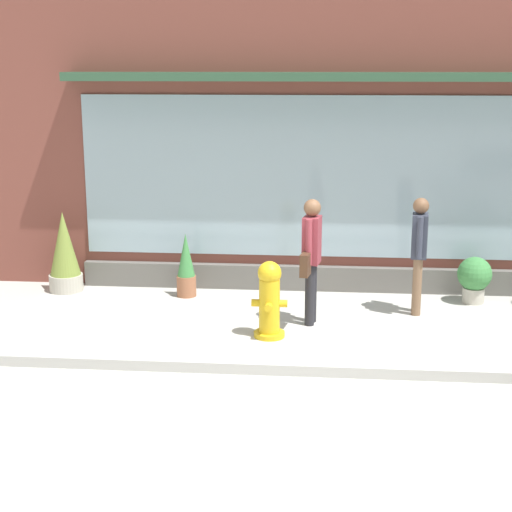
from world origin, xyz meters
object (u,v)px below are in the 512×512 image
at_px(pedestrian_with_handbag, 311,254).
at_px(potted_plant_window_left, 474,277).
at_px(potted_plant_window_right, 186,266).
at_px(potted_plant_window_center, 64,253).
at_px(fire_hydrant, 269,299).
at_px(pedestrian_passerby, 419,247).

bearing_deg(pedestrian_with_handbag, potted_plant_window_left, 126.46).
bearing_deg(potted_plant_window_right, potted_plant_window_left, 0.56).
bearing_deg(potted_plant_window_center, pedestrian_with_handbag, -18.27).
xyz_separation_m(pedestrian_with_handbag, potted_plant_window_left, (2.23, 1.11, -0.55)).
height_order(fire_hydrant, potted_plant_window_center, potted_plant_window_center).
bearing_deg(potted_plant_window_center, potted_plant_window_left, -0.64).
relative_size(fire_hydrant, potted_plant_window_left, 1.45).
bearing_deg(pedestrian_with_handbag, pedestrian_passerby, 122.22).
xyz_separation_m(fire_hydrant, potted_plant_window_center, (-3.09, 1.70, 0.09)).
xyz_separation_m(potted_plant_window_left, potted_plant_window_right, (-4.01, -0.04, 0.07)).
distance_m(fire_hydrant, pedestrian_passerby, 2.21).
height_order(pedestrian_passerby, potted_plant_window_right, pedestrian_passerby).
height_order(potted_plant_window_center, potted_plant_window_right, potted_plant_window_center).
distance_m(fire_hydrant, potted_plant_window_center, 3.53).
distance_m(pedestrian_with_handbag, potted_plant_window_right, 2.13).
height_order(potted_plant_window_left, potted_plant_window_center, potted_plant_window_center).
height_order(potted_plant_window_left, potted_plant_window_right, potted_plant_window_right).
bearing_deg(pedestrian_with_handbag, potted_plant_window_right, -111.23).
bearing_deg(pedestrian_passerby, pedestrian_with_handbag, -61.43).
distance_m(pedestrian_passerby, potted_plant_window_left, 1.13).
bearing_deg(pedestrian_passerby, potted_plant_window_center, -90.72).
relative_size(potted_plant_window_center, potted_plant_window_right, 1.29).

